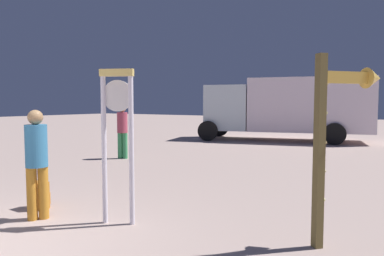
% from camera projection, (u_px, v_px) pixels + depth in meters
% --- Properties ---
extents(standing_clock, '(0.47, 0.28, 2.18)m').
position_uv_depth(standing_clock, '(118.00, 128.00, 4.94)').
color(standing_clock, white).
rests_on(standing_clock, ground_plane).
extents(arrow_sign, '(0.71, 0.82, 2.28)m').
position_uv_depth(arrow_sign, '(341.00, 118.00, 4.17)').
color(arrow_sign, brown).
rests_on(arrow_sign, ground_plane).
extents(person_near_clock, '(0.31, 0.31, 1.61)m').
position_uv_depth(person_near_clock, '(37.00, 159.00, 5.15)').
color(person_near_clock, orange).
rests_on(person_near_clock, ground_plane).
extents(backpack, '(0.28, 0.24, 0.44)m').
position_uv_depth(backpack, '(40.00, 195.00, 5.73)').
color(backpack, orange).
rests_on(backpack, ground_plane).
extents(person_distant, '(0.32, 0.32, 1.65)m').
position_uv_depth(person_distant, '(122.00, 129.00, 10.87)').
color(person_distant, '#3A9A5A').
rests_on(person_distant, ground_plane).
extents(box_truck_near, '(7.77, 4.40, 2.81)m').
position_uv_depth(box_truck_near, '(288.00, 106.00, 16.04)').
color(box_truck_near, white).
rests_on(box_truck_near, ground_plane).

